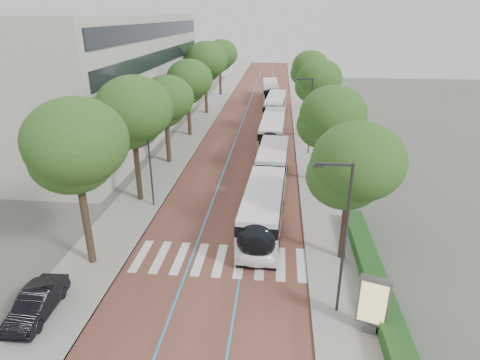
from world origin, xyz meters
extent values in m
plane|color=#51544C|center=(0.00, 0.00, 0.00)|extent=(160.00, 160.00, 0.00)
cube|color=brown|center=(0.00, 40.00, 0.01)|extent=(11.00, 140.00, 0.02)
cube|color=gray|center=(-7.50, 40.00, 0.06)|extent=(4.00, 140.00, 0.12)
cube|color=gray|center=(7.50, 40.00, 0.06)|extent=(4.00, 140.00, 0.12)
cube|color=gray|center=(-5.60, 40.00, 0.06)|extent=(0.20, 140.00, 0.14)
cube|color=gray|center=(5.60, 40.00, 0.06)|extent=(0.20, 140.00, 0.14)
cube|color=silver|center=(-4.80, 1.00, 0.03)|extent=(0.55, 3.60, 0.01)
cube|color=silver|center=(-3.55, 1.00, 0.03)|extent=(0.55, 3.60, 0.01)
cube|color=silver|center=(-2.30, 1.00, 0.03)|extent=(0.55, 3.60, 0.01)
cube|color=silver|center=(-1.05, 1.00, 0.03)|extent=(0.55, 3.60, 0.01)
cube|color=silver|center=(0.20, 1.00, 0.03)|extent=(0.55, 3.60, 0.01)
cube|color=silver|center=(1.45, 1.00, 0.03)|extent=(0.55, 3.60, 0.01)
cube|color=silver|center=(2.70, 1.00, 0.03)|extent=(0.55, 3.60, 0.01)
cube|color=silver|center=(3.95, 1.00, 0.03)|extent=(0.55, 3.60, 0.01)
cube|color=silver|center=(5.20, 1.00, 0.03)|extent=(0.55, 3.60, 0.01)
cube|color=#2686C0|center=(-1.60, 40.00, 0.02)|extent=(0.12, 126.00, 0.01)
cube|color=#2686C0|center=(1.60, 40.00, 0.02)|extent=(0.12, 126.00, 0.01)
cube|color=#9E9D93|center=(-19.50, 28.00, 7.00)|extent=(18.00, 40.00, 14.00)
cube|color=black|center=(-10.45, 28.00, 3.00)|extent=(0.12, 38.00, 1.60)
cube|color=black|center=(-10.45, 28.00, 6.20)|extent=(0.12, 38.00, 1.60)
cube|color=black|center=(-10.45, 28.00, 9.40)|extent=(0.12, 38.00, 1.60)
cube|color=black|center=(-10.45, 28.00, 12.40)|extent=(0.12, 38.00, 1.60)
cube|color=#153C15|center=(9.10, 0.00, 0.52)|extent=(1.20, 14.00, 0.80)
cylinder|color=#2B2B2D|center=(6.80, -3.00, 4.12)|extent=(0.14, 0.14, 8.00)
cube|color=#2B2B2D|center=(6.00, -3.00, 8.02)|extent=(1.70, 0.12, 0.12)
cube|color=#2B2B2D|center=(5.30, -3.00, 7.94)|extent=(0.50, 0.20, 0.10)
cylinder|color=#2B2B2D|center=(6.80, 22.00, 4.12)|extent=(0.14, 0.14, 8.00)
cube|color=#2B2B2D|center=(6.00, 22.00, 8.02)|extent=(1.70, 0.12, 0.12)
cube|color=#2B2B2D|center=(5.30, 22.00, 7.94)|extent=(0.50, 0.20, 0.10)
cylinder|color=#2B2B2D|center=(-6.10, 8.00, 4.12)|extent=(0.14, 0.14, 8.00)
cylinder|color=black|center=(-7.50, 0.00, 2.57)|extent=(0.44, 0.44, 5.13)
ellipsoid|color=#264D18|center=(-7.50, 0.00, 7.23)|extent=(5.55, 5.55, 4.71)
cylinder|color=black|center=(-7.50, 9.00, 2.49)|extent=(0.44, 0.44, 4.97)
ellipsoid|color=#264D18|center=(-7.50, 9.00, 7.01)|extent=(5.75, 5.75, 4.89)
cylinder|color=black|center=(-7.50, 18.00, 2.15)|extent=(0.44, 0.44, 4.29)
ellipsoid|color=#264D18|center=(-7.50, 18.00, 6.05)|extent=(5.13, 5.13, 4.36)
cylinder|color=black|center=(-7.50, 28.00, 2.25)|extent=(0.44, 0.44, 4.51)
ellipsoid|color=#264D18|center=(-7.50, 28.00, 6.35)|extent=(5.49, 5.49, 4.67)
cylinder|color=black|center=(-7.50, 40.00, 2.61)|extent=(0.44, 0.44, 5.22)
ellipsoid|color=#264D18|center=(-7.50, 40.00, 7.36)|extent=(6.18, 6.18, 5.25)
cylinder|color=black|center=(-7.50, 55.00, 2.44)|extent=(0.44, 0.44, 4.88)
ellipsoid|color=#264D18|center=(-7.50, 55.00, 6.87)|extent=(5.90, 5.90, 5.01)
cylinder|color=black|center=(7.70, 2.00, 2.10)|extent=(0.44, 0.44, 4.20)
ellipsoid|color=#264D18|center=(7.70, 2.00, 5.92)|extent=(5.24, 5.24, 4.45)
cylinder|color=black|center=(7.70, 14.00, 2.05)|extent=(0.44, 0.44, 4.11)
ellipsoid|color=#264D18|center=(7.70, 14.00, 5.78)|extent=(5.59, 5.59, 4.75)
cylinder|color=black|center=(7.70, 28.00, 2.38)|extent=(0.44, 0.44, 4.75)
ellipsoid|color=#264D18|center=(7.70, 28.00, 6.70)|extent=(5.11, 5.11, 4.34)
cylinder|color=black|center=(7.70, 44.00, 2.18)|extent=(0.44, 0.44, 4.35)
ellipsoid|color=#264D18|center=(7.70, 44.00, 6.13)|extent=(5.58, 5.58, 4.74)
cylinder|color=black|center=(2.91, 9.84, 1.77)|extent=(2.34, 1.01, 2.30)
cube|color=silver|center=(2.68, 4.72, 1.26)|extent=(2.93, 9.47, 1.82)
cube|color=black|center=(2.68, 4.72, 2.40)|extent=(2.96, 9.28, 0.97)
cube|color=silver|center=(2.68, 4.72, 3.04)|extent=(2.87, 9.28, 0.31)
cube|color=black|center=(2.68, 4.72, 0.17)|extent=(2.86, 9.09, 0.35)
cube|color=silver|center=(3.11, 14.16, 1.26)|extent=(2.86, 7.85, 1.82)
cube|color=black|center=(3.11, 14.16, 2.40)|extent=(2.89, 7.69, 0.97)
cube|color=silver|center=(3.11, 14.16, 3.04)|extent=(2.80, 7.69, 0.31)
cube|color=black|center=(3.11, 14.16, 0.17)|extent=(2.79, 7.54, 0.35)
ellipsoid|color=black|center=(2.47, 0.19, 2.00)|extent=(2.40, 1.21, 2.28)
ellipsoid|color=silver|center=(2.46, 0.14, 0.86)|extent=(2.39, 1.11, 1.14)
cylinder|color=black|center=(1.44, 2.49, 0.50)|extent=(0.35, 1.01, 1.00)
cylinder|color=black|center=(3.70, 2.39, 0.50)|extent=(0.35, 1.01, 1.00)
cylinder|color=black|center=(2.06, 15.88, 0.50)|extent=(0.35, 1.01, 1.00)
cylinder|color=black|center=(4.32, 15.78, 0.50)|extent=(0.35, 1.01, 1.00)
cylinder|color=black|center=(1.69, 7.85, 0.50)|extent=(0.35, 1.01, 1.00)
cylinder|color=black|center=(3.95, 7.74, 0.50)|extent=(0.35, 1.01, 1.00)
cube|color=silver|center=(2.88, 25.17, 1.26)|extent=(2.92, 12.08, 1.82)
cube|color=black|center=(2.88, 25.17, 2.40)|extent=(2.95, 11.84, 0.97)
cube|color=silver|center=(2.88, 25.17, 3.04)|extent=(2.86, 11.84, 0.31)
cube|color=black|center=(2.88, 25.17, 0.17)|extent=(2.85, 11.60, 0.35)
ellipsoid|color=black|center=(2.68, 19.32, 2.00)|extent=(2.39, 1.18, 2.28)
ellipsoid|color=silver|center=(2.68, 19.27, 0.86)|extent=(2.38, 1.08, 1.14)
cylinder|color=black|center=(1.63, 21.61, 0.50)|extent=(0.33, 1.01, 1.00)
cylinder|color=black|center=(3.89, 21.53, 0.50)|extent=(0.33, 1.01, 1.00)
cylinder|color=black|center=(1.89, 29.01, 0.50)|extent=(0.33, 1.01, 1.00)
cylinder|color=black|center=(4.15, 28.93, 0.50)|extent=(0.33, 1.01, 1.00)
cube|color=silver|center=(2.96, 37.77, 1.26)|extent=(3.15, 12.12, 1.82)
cube|color=black|center=(2.96, 37.77, 2.40)|extent=(3.18, 11.88, 0.97)
cube|color=silver|center=(2.96, 37.77, 3.04)|extent=(3.09, 11.88, 0.31)
cube|color=black|center=(2.96, 37.77, 0.17)|extent=(3.08, 11.64, 0.35)
ellipsoid|color=black|center=(2.64, 31.93, 2.00)|extent=(2.41, 1.23, 2.28)
ellipsoid|color=silver|center=(2.64, 31.88, 0.86)|extent=(2.40, 1.13, 1.14)
cylinder|color=black|center=(1.64, 34.24, 0.50)|extent=(0.35, 1.01, 1.00)
cylinder|color=black|center=(3.89, 34.12, 0.50)|extent=(0.35, 1.01, 1.00)
cylinder|color=black|center=(2.04, 41.63, 0.50)|extent=(0.35, 1.01, 1.00)
cylinder|color=black|center=(4.30, 41.50, 0.50)|extent=(0.35, 1.01, 1.00)
cube|color=silver|center=(1.89, 50.44, 1.26)|extent=(3.18, 12.12, 1.82)
cube|color=black|center=(1.89, 50.44, 2.40)|extent=(3.21, 11.89, 0.97)
cube|color=silver|center=(1.89, 50.44, 3.04)|extent=(3.12, 11.88, 0.31)
cube|color=black|center=(1.89, 50.44, 0.17)|extent=(3.10, 11.64, 0.35)
ellipsoid|color=black|center=(2.23, 44.60, 2.00)|extent=(2.41, 1.23, 2.28)
ellipsoid|color=silver|center=(2.23, 44.55, 0.86)|extent=(2.40, 1.13, 1.14)
cylinder|color=black|center=(0.97, 46.78, 0.50)|extent=(0.36, 1.02, 1.00)
cylinder|color=black|center=(3.23, 46.91, 0.50)|extent=(0.36, 1.02, 1.00)
cylinder|color=black|center=(0.55, 54.17, 0.50)|extent=(0.36, 1.02, 1.00)
cylinder|color=black|center=(2.80, 54.30, 0.50)|extent=(0.36, 1.02, 1.00)
cube|color=#59595B|center=(8.17, -4.25, 0.34)|extent=(0.79, 0.72, 0.44)
cube|color=#59595B|center=(8.17, -4.25, 1.81)|extent=(1.47, 0.81, 2.51)
cube|color=#E8CD7B|center=(8.11, -4.44, 1.81)|extent=(1.15, 0.40, 2.18)
imported|color=black|center=(-8.13, -4.79, 0.81)|extent=(1.66, 4.27, 1.39)
camera|label=1|loc=(3.49, -19.74, 14.10)|focal=30.00mm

